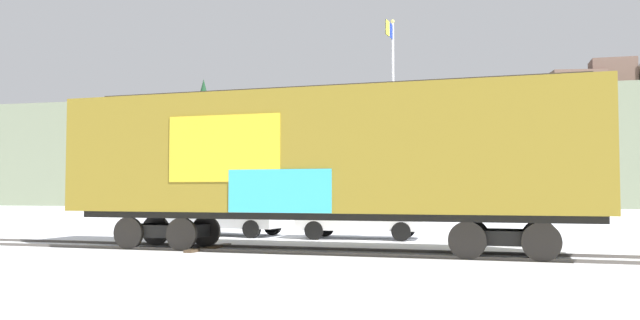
% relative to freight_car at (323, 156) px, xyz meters
% --- Properties ---
extents(ground_plane, '(260.00, 260.00, 0.00)m').
position_rel_freight_car_xyz_m(ground_plane, '(-0.39, 0.00, -2.61)').
color(ground_plane, silver).
extents(track, '(59.98, 5.21, 0.08)m').
position_rel_freight_car_xyz_m(track, '(0.63, -0.04, -2.57)').
color(track, '#4C4742').
rests_on(track, ground_plane).
extents(freight_car, '(14.52, 3.73, 4.52)m').
position_rel_freight_car_xyz_m(freight_car, '(0.00, 0.00, 0.00)').
color(freight_car, olive).
rests_on(freight_car, ground_plane).
extents(flagpole, '(0.27, 1.24, 9.57)m').
position_rel_freight_car_xyz_m(flagpole, '(0.37, 12.10, 3.13)').
color(flagpole, silver).
rests_on(flagpole, ground_plane).
extents(hillside, '(149.39, 36.98, 16.86)m').
position_rel_freight_car_xyz_m(hillside, '(-0.28, 67.58, 3.57)').
color(hillside, slate).
rests_on(hillside, ground_plane).
extents(parked_car_silver, '(4.56, 2.42, 1.70)m').
position_rel_freight_car_xyz_m(parked_car_silver, '(-5.15, 5.74, -1.75)').
color(parked_car_silver, '#B7BABF').
rests_on(parked_car_silver, ground_plane).
extents(parked_car_white, '(4.38, 1.90, 1.71)m').
position_rel_freight_car_xyz_m(parked_car_white, '(0.10, 5.27, -1.75)').
color(parked_car_white, silver).
rests_on(parked_car_white, ground_plane).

